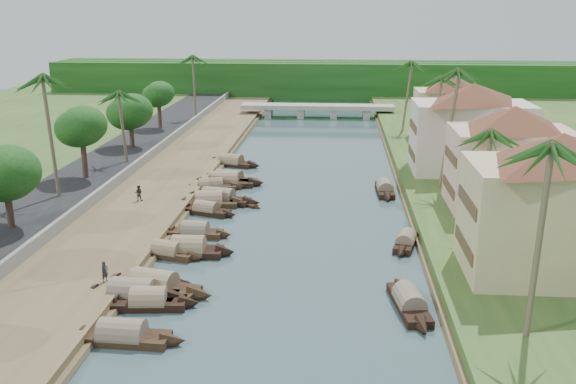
# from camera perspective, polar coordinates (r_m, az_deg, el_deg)

# --- Properties ---
(ground) EXTENTS (220.00, 220.00, 0.00)m
(ground) POSITION_cam_1_polar(r_m,az_deg,el_deg) (50.00, -0.19, -6.92)
(ground) COLOR #385055
(ground) RESTS_ON ground
(left_bank) EXTENTS (10.00, 180.00, 0.80)m
(left_bank) POSITION_cam_1_polar(r_m,az_deg,el_deg) (71.38, -11.77, 0.17)
(left_bank) COLOR brown
(left_bank) RESTS_ON ground
(right_bank) EXTENTS (16.00, 180.00, 1.20)m
(right_bank) POSITION_cam_1_polar(r_m,az_deg,el_deg) (70.22, 16.83, -0.28)
(right_bank) COLOR #294D1E
(right_bank) RESTS_ON ground
(road) EXTENTS (8.00, 180.00, 1.40)m
(road) POSITION_cam_1_polar(r_m,az_deg,el_deg) (74.11, -18.11, 0.53)
(road) COLOR black
(road) RESTS_ON ground
(retaining_wall) EXTENTS (0.40, 180.00, 1.10)m
(retaining_wall) POSITION_cam_1_polar(r_m,az_deg,el_deg) (72.41, -15.01, 0.96)
(retaining_wall) COLOR slate
(retaining_wall) RESTS_ON left_bank
(treeline) EXTENTS (120.00, 14.00, 8.00)m
(treeline) POSITION_cam_1_polar(r_m,az_deg,el_deg) (146.76, 3.01, 9.94)
(treeline) COLOR #12390F
(treeline) RESTS_ON ground
(bridge) EXTENTS (28.00, 4.00, 2.40)m
(bridge) POSITION_cam_1_polar(r_m,az_deg,el_deg) (119.28, 2.62, 7.44)
(bridge) COLOR gray
(bridge) RESTS_ON ground
(building_near) EXTENTS (14.85, 14.85, 10.20)m
(building_near) POSITION_cam_1_polar(r_m,az_deg,el_deg) (48.28, 22.68, -1.00)
(building_near) COLOR #C5BD84
(building_near) RESTS_ON right_bank
(building_mid) EXTENTS (14.11, 14.11, 9.70)m
(building_mid) POSITION_cam_1_polar(r_m,az_deg,el_deg) (63.48, 19.21, 2.98)
(building_mid) COLOR beige
(building_mid) RESTS_ON right_bank
(building_far) EXTENTS (15.59, 15.59, 10.20)m
(building_far) POSITION_cam_1_polar(r_m,az_deg,el_deg) (76.58, 15.95, 5.56)
(building_far) COLOR beige
(building_far) RESTS_ON right_bank
(building_distant) EXTENTS (12.62, 12.62, 9.20)m
(building_distant) POSITION_cam_1_polar(r_m,az_deg,el_deg) (96.26, 14.25, 7.41)
(building_distant) COLOR #C5BD84
(building_distant) RESTS_ON right_bank
(sampan_0) EXTENTS (8.17, 2.07, 2.14)m
(sampan_0) POSITION_cam_1_polar(r_m,az_deg,el_deg) (40.97, -14.52, -12.28)
(sampan_0) COLOR black
(sampan_0) RESTS_ON ground
(sampan_1) EXTENTS (7.13, 2.24, 2.11)m
(sampan_1) POSITION_cam_1_polar(r_m,az_deg,el_deg) (44.86, -12.27, -9.53)
(sampan_1) COLOR black
(sampan_1) RESTS_ON ground
(sampan_2) EXTENTS (9.69, 4.21, 2.47)m
(sampan_2) POSITION_cam_1_polar(r_m,az_deg,el_deg) (47.14, -11.90, -8.20)
(sampan_2) COLOR black
(sampan_2) RESTS_ON ground
(sampan_3) EXTENTS (8.84, 2.43, 2.33)m
(sampan_3) POSITION_cam_1_polar(r_m,az_deg,el_deg) (46.20, -13.66, -8.84)
(sampan_3) COLOR black
(sampan_3) RESTS_ON ground
(sampan_4) EXTENTS (6.76, 3.09, 1.93)m
(sampan_4) POSITION_cam_1_polar(r_m,az_deg,el_deg) (53.22, -10.70, -5.28)
(sampan_4) COLOR black
(sampan_4) RESTS_ON ground
(sampan_5) EXTENTS (7.84, 2.30, 2.46)m
(sampan_5) POSITION_cam_1_polar(r_m,az_deg,el_deg) (53.31, -8.82, -5.13)
(sampan_5) COLOR black
(sampan_5) RESTS_ON ground
(sampan_6) EXTENTS (6.76, 2.03, 2.03)m
(sampan_6) POSITION_cam_1_polar(r_m,az_deg,el_deg) (57.44, -8.23, -3.55)
(sampan_6) COLOR black
(sampan_6) RESTS_ON ground
(sampan_7) EXTENTS (6.78, 3.48, 1.84)m
(sampan_7) POSITION_cam_1_polar(r_m,az_deg,el_deg) (63.44, -7.27, -1.62)
(sampan_7) COLOR black
(sampan_7) RESTS_ON ground
(sampan_8) EXTENTS (8.23, 2.92, 2.46)m
(sampan_8) POSITION_cam_1_polar(r_m,az_deg,el_deg) (65.87, -7.02, -0.92)
(sampan_8) COLOR black
(sampan_8) RESTS_ON ground
(sampan_9) EXTENTS (9.61, 3.79, 2.36)m
(sampan_9) POSITION_cam_1_polar(r_m,az_deg,el_deg) (67.08, -6.22, -0.59)
(sampan_9) COLOR black
(sampan_9) RESTS_ON ground
(sampan_10) EXTENTS (7.74, 3.38, 2.11)m
(sampan_10) POSITION_cam_1_polar(r_m,az_deg,el_deg) (71.52, -6.86, 0.44)
(sampan_10) COLOR black
(sampan_10) RESTS_ON ground
(sampan_11) EXTENTS (9.17, 2.57, 2.56)m
(sampan_11) POSITION_cam_1_polar(r_m,az_deg,el_deg) (73.30, -5.64, 0.87)
(sampan_11) COLOR black
(sampan_11) RESTS_ON ground
(sampan_12) EXTENTS (9.10, 3.93, 2.15)m
(sampan_12) POSITION_cam_1_polar(r_m,az_deg,el_deg) (74.79, -5.28, 1.18)
(sampan_12) COLOR black
(sampan_12) RESTS_ON ground
(sampan_13) EXTENTS (8.39, 4.22, 2.26)m
(sampan_13) POSITION_cam_1_polar(r_m,az_deg,el_deg) (82.69, -5.06, 2.63)
(sampan_13) COLOR black
(sampan_13) RESTS_ON ground
(sampan_14) EXTENTS (2.83, 8.67, 2.08)m
(sampan_14) POSITION_cam_1_polar(r_m,az_deg,el_deg) (44.53, 10.72, -9.64)
(sampan_14) COLOR black
(sampan_14) RESTS_ON ground
(sampan_15) EXTENTS (2.90, 6.70, 1.82)m
(sampan_15) POSITION_cam_1_polar(r_m,az_deg,el_deg) (55.48, 10.42, -4.37)
(sampan_15) COLOR black
(sampan_15) RESTS_ON ground
(sampan_16) EXTENTS (1.88, 8.25, 2.03)m
(sampan_16) POSITION_cam_1_polar(r_m,az_deg,el_deg) (71.12, 8.61, 0.28)
(sampan_16) COLOR black
(sampan_16) RESTS_ON ground
(canoe_1) EXTENTS (4.55, 2.00, 0.73)m
(canoe_1) POSITION_cam_1_polar(r_m,az_deg,el_deg) (48.07, -11.36, -8.10)
(canoe_1) COLOR black
(canoe_1) RESTS_ON ground
(canoe_2) EXTENTS (4.35, 3.28, 0.70)m
(canoe_2) POSITION_cam_1_polar(r_m,az_deg,el_deg) (66.09, -4.00, -1.07)
(canoe_2) COLOR black
(canoe_2) RESTS_ON ground
(palm_0) EXTENTS (3.20, 3.20, 12.79)m
(palm_0) POSITION_cam_1_polar(r_m,az_deg,el_deg) (37.03, 22.10, 3.41)
(palm_0) COLOR brown
(palm_0) RESTS_ON ground
(palm_1) EXTENTS (3.20, 3.20, 10.12)m
(palm_1) POSITION_cam_1_polar(r_m,az_deg,el_deg) (54.91, 17.34, 4.90)
(palm_1) COLOR brown
(palm_1) RESTS_ON ground
(palm_2) EXTENTS (3.20, 3.20, 13.75)m
(palm_2) POSITION_cam_1_polar(r_m,az_deg,el_deg) (67.94, 14.20, 10.14)
(palm_2) COLOR brown
(palm_2) RESTS_ON ground
(palm_3) EXTENTS (3.20, 3.20, 11.34)m
(palm_3) POSITION_cam_1_polar(r_m,az_deg,el_deg) (84.76, 12.93, 9.72)
(palm_3) COLOR brown
(palm_3) RESTS_ON ground
(palm_5) EXTENTS (3.20, 3.20, 13.40)m
(palm_5) POSITION_cam_1_polar(r_m,az_deg,el_deg) (66.06, -20.69, 9.32)
(palm_5) COLOR brown
(palm_5) RESTS_ON ground
(palm_6) EXTENTS (3.20, 3.20, 9.98)m
(palm_6) POSITION_cam_1_polar(r_m,az_deg,el_deg) (79.66, -14.60, 8.41)
(palm_6) COLOR brown
(palm_6) RESTS_ON ground
(palm_7) EXTENTS (3.20, 3.20, 11.95)m
(palm_7) POSITION_cam_1_polar(r_m,az_deg,el_deg) (100.06, 10.52, 11.10)
(palm_7) COLOR brown
(palm_7) RESTS_ON ground
(palm_8) EXTENTS (3.20, 3.20, 11.86)m
(palm_8) POSITION_cam_1_polar(r_m,az_deg,el_deg) (110.47, -8.41, 11.69)
(palm_8) COLOR brown
(palm_8) RESTS_ON ground
(tree_2) EXTENTS (5.54, 5.54, 7.01)m
(tree_2) POSITION_cam_1_polar(r_m,az_deg,el_deg) (58.80, -23.85, 1.44)
(tree_2) COLOR #4D392C
(tree_2) RESTS_ON ground
(tree_3) EXTENTS (5.09, 5.09, 7.80)m
(tree_3) POSITION_cam_1_polar(r_m,az_deg,el_deg) (73.48, -17.88, 5.48)
(tree_3) COLOR #4D392C
(tree_3) RESTS_ON ground
(tree_4) EXTENTS (5.52, 5.52, 6.98)m
(tree_4) POSITION_cam_1_polar(r_m,az_deg,el_deg) (89.08, -13.85, 6.88)
(tree_4) COLOR #4D392C
(tree_4) RESTS_ON ground
(tree_5) EXTENTS (4.47, 4.47, 7.08)m
(tree_5) POSITION_cam_1_polar(r_m,az_deg,el_deg) (102.36, -11.44, 8.45)
(tree_5) COLOR #4D392C
(tree_5) RESTS_ON ground
(tree_6) EXTENTS (4.17, 4.17, 7.38)m
(tree_6) POSITION_cam_1_polar(r_m,az_deg,el_deg) (81.43, 18.91, 6.15)
(tree_6) COLOR #4D392C
(tree_6) RESTS_ON ground
(person_near) EXTENTS (0.60, 0.67, 1.55)m
(person_near) POSITION_cam_1_polar(r_m,az_deg,el_deg) (47.44, -15.98, -6.82)
(person_near) COLOR #27282F
(person_near) RESTS_ON left_bank
(person_far) EXTENTS (0.79, 0.62, 1.61)m
(person_far) POSITION_cam_1_polar(r_m,az_deg,el_deg) (66.15, -13.13, -0.09)
(person_far) COLOR #2D2B1F
(person_far) RESTS_ON left_bank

